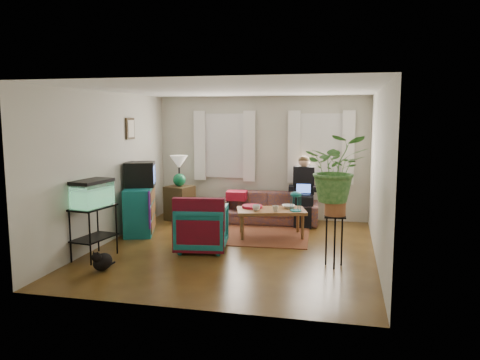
% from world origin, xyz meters
% --- Properties ---
extents(floor, '(4.50, 5.00, 0.01)m').
position_xyz_m(floor, '(0.00, 0.00, 0.00)').
color(floor, '#4F2B14').
rests_on(floor, ground).
extents(ceiling, '(4.50, 5.00, 0.01)m').
position_xyz_m(ceiling, '(0.00, 0.00, 2.60)').
color(ceiling, white).
rests_on(ceiling, wall_back).
extents(wall_back, '(4.50, 0.01, 2.60)m').
position_xyz_m(wall_back, '(0.00, 2.50, 1.30)').
color(wall_back, silver).
rests_on(wall_back, floor).
extents(wall_front, '(4.50, 0.01, 2.60)m').
position_xyz_m(wall_front, '(0.00, -2.50, 1.30)').
color(wall_front, silver).
rests_on(wall_front, floor).
extents(wall_left, '(0.01, 5.00, 2.60)m').
position_xyz_m(wall_left, '(-2.25, 0.00, 1.30)').
color(wall_left, silver).
rests_on(wall_left, floor).
extents(wall_right, '(0.01, 5.00, 2.60)m').
position_xyz_m(wall_right, '(2.25, 0.00, 1.30)').
color(wall_right, silver).
rests_on(wall_right, floor).
extents(window_left, '(1.08, 0.04, 1.38)m').
position_xyz_m(window_left, '(-0.80, 2.48, 1.55)').
color(window_left, white).
rests_on(window_left, wall_back).
extents(window_right, '(1.08, 0.04, 1.38)m').
position_xyz_m(window_right, '(1.25, 2.48, 1.55)').
color(window_right, white).
rests_on(window_right, wall_back).
extents(curtains_left, '(1.36, 0.06, 1.50)m').
position_xyz_m(curtains_left, '(-0.80, 2.40, 1.55)').
color(curtains_left, white).
rests_on(curtains_left, wall_back).
extents(curtains_right, '(1.36, 0.06, 1.50)m').
position_xyz_m(curtains_right, '(1.25, 2.40, 1.55)').
color(curtains_right, white).
rests_on(curtains_right, wall_back).
extents(picture_frame, '(0.04, 0.32, 0.40)m').
position_xyz_m(picture_frame, '(-2.21, 0.85, 1.95)').
color(picture_frame, '#3D2616').
rests_on(picture_frame, wall_left).
extents(area_rug, '(2.08, 1.70, 0.01)m').
position_xyz_m(area_rug, '(0.14, 0.94, 0.01)').
color(area_rug, brown).
rests_on(area_rug, floor).
extents(sofa, '(2.17, 0.98, 0.83)m').
position_xyz_m(sofa, '(0.18, 2.05, 0.41)').
color(sofa, brown).
rests_on(sofa, floor).
extents(seated_person, '(0.57, 0.69, 1.26)m').
position_xyz_m(seated_person, '(0.94, 2.10, 0.63)').
color(seated_person, black).
rests_on(seated_person, sofa).
extents(side_table, '(0.61, 0.61, 0.72)m').
position_xyz_m(side_table, '(-1.65, 1.90, 0.36)').
color(side_table, '#3B2216').
rests_on(side_table, floor).
extents(table_lamp, '(0.46, 0.46, 0.66)m').
position_xyz_m(table_lamp, '(-1.65, 1.90, 1.03)').
color(table_lamp, white).
rests_on(table_lamp, side_table).
extents(dresser, '(0.76, 1.07, 0.87)m').
position_xyz_m(dresser, '(-1.99, 0.65, 0.44)').
color(dresser, '#126671').
rests_on(dresser, floor).
extents(crt_tv, '(0.66, 0.63, 0.46)m').
position_xyz_m(crt_tv, '(-2.00, 0.74, 1.10)').
color(crt_tv, black).
rests_on(crt_tv, dresser).
extents(aquarium_stand, '(0.51, 0.78, 0.81)m').
position_xyz_m(aquarium_stand, '(-2.00, -0.96, 0.40)').
color(aquarium_stand, black).
rests_on(aquarium_stand, floor).
extents(aquarium, '(0.46, 0.71, 0.43)m').
position_xyz_m(aquarium, '(-2.00, -0.96, 1.02)').
color(aquarium, '#7FD899').
rests_on(aquarium, aquarium_stand).
extents(black_cat, '(0.26, 0.38, 0.31)m').
position_xyz_m(black_cat, '(-1.58, -1.49, 0.16)').
color(black_cat, black).
rests_on(black_cat, floor).
extents(armchair, '(0.89, 0.85, 0.81)m').
position_xyz_m(armchair, '(-0.51, -0.16, 0.41)').
color(armchair, '#135273').
rests_on(armchair, floor).
extents(serape_throw, '(0.84, 0.30, 0.67)m').
position_xyz_m(serape_throw, '(-0.47, -0.47, 0.58)').
color(serape_throw, '#9E0A0A').
rests_on(serape_throw, armchair).
extents(coffee_table, '(1.35, 0.96, 0.51)m').
position_xyz_m(coffee_table, '(0.46, 0.92, 0.25)').
color(coffee_table, brown).
rests_on(coffee_table, floor).
extents(cup_a, '(0.17, 0.17, 0.11)m').
position_xyz_m(cup_a, '(0.22, 0.74, 0.56)').
color(cup_a, white).
rests_on(cup_a, coffee_table).
extents(cup_b, '(0.14, 0.14, 0.10)m').
position_xyz_m(cup_b, '(0.57, 0.74, 0.56)').
color(cup_b, beige).
rests_on(cup_b, coffee_table).
extents(bowl, '(0.29, 0.29, 0.06)m').
position_xyz_m(bowl, '(0.76, 1.12, 0.54)').
color(bowl, white).
rests_on(bowl, coffee_table).
extents(snack_tray, '(0.46, 0.46, 0.04)m').
position_xyz_m(snack_tray, '(0.10, 1.00, 0.53)').
color(snack_tray, '#B21414').
rests_on(snack_tray, coffee_table).
extents(birdcage, '(0.24, 0.24, 0.36)m').
position_xyz_m(birdcage, '(0.91, 0.87, 0.68)').
color(birdcage, '#115B6B').
rests_on(birdcage, coffee_table).
extents(plant_stand, '(0.34, 0.34, 0.77)m').
position_xyz_m(plant_stand, '(1.63, -0.58, 0.38)').
color(plant_stand, black).
rests_on(plant_stand, floor).
extents(potted_plant, '(0.92, 0.81, 0.97)m').
position_xyz_m(potted_plant, '(1.63, -0.58, 1.29)').
color(potted_plant, '#599947').
rests_on(potted_plant, plant_stand).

